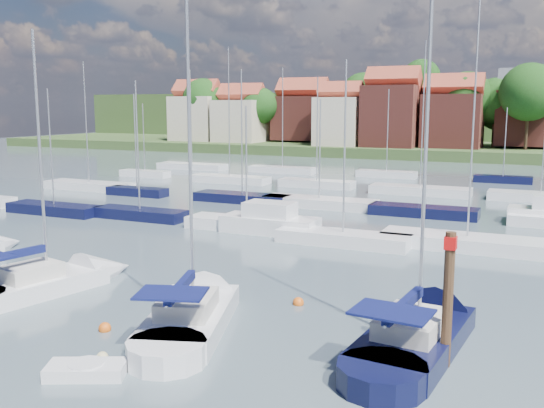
% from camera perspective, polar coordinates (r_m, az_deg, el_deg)
% --- Properties ---
extents(ground, '(260.00, 260.00, 0.00)m').
position_cam_1_polar(ground, '(60.76, 12.33, 0.46)').
color(ground, '#46575F').
rests_on(ground, ground).
extents(sailboat_left, '(4.75, 10.29, 13.61)m').
position_cam_1_polar(sailboat_left, '(32.31, -19.46, -6.89)').
color(sailboat_left, silver).
rests_on(sailboat_left, ground).
extents(sailboat_centre, '(6.20, 11.33, 14.94)m').
position_cam_1_polar(sailboat_centre, '(26.65, -7.02, -9.86)').
color(sailboat_centre, silver).
rests_on(sailboat_centre, ground).
extents(sailboat_navy, '(3.99, 11.53, 15.68)m').
position_cam_1_polar(sailboat_navy, '(24.97, 14.14, -11.42)').
color(sailboat_navy, black).
rests_on(sailboat_navy, ground).
extents(tender, '(2.89, 2.23, 0.57)m').
position_cam_1_polar(tender, '(22.10, -17.09, -14.72)').
color(tender, silver).
rests_on(tender, ground).
extents(timber_piling, '(0.40, 0.40, 7.06)m').
position_cam_1_polar(timber_piling, '(22.30, 16.11, -10.89)').
color(timber_piling, '#4C331E').
rests_on(timber_piling, ground).
extents(buoy_c, '(0.51, 0.51, 0.51)m').
position_cam_1_polar(buoy_c, '(26.04, -15.45, -11.43)').
color(buoy_c, '#D85914').
rests_on(buoy_c, ground).
extents(buoy_d, '(0.43, 0.43, 0.43)m').
position_cam_1_polar(buoy_d, '(23.30, -15.66, -13.96)').
color(buoy_d, beige).
rests_on(buoy_d, ground).
extents(buoy_e, '(0.51, 0.51, 0.51)m').
position_cam_1_polar(buoy_e, '(28.24, 2.49, -9.45)').
color(buoy_e, '#D85914').
rests_on(buoy_e, ground).
extents(marina_field, '(79.62, 41.41, 15.93)m').
position_cam_1_polar(marina_field, '(55.62, 13.20, 0.08)').
color(marina_field, silver).
rests_on(marina_field, ground).
extents(far_shore_town, '(212.46, 90.00, 22.27)m').
position_cam_1_polar(far_shore_town, '(151.85, 20.78, 6.96)').
color(far_shore_town, '#3A542A').
rests_on(far_shore_town, ground).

